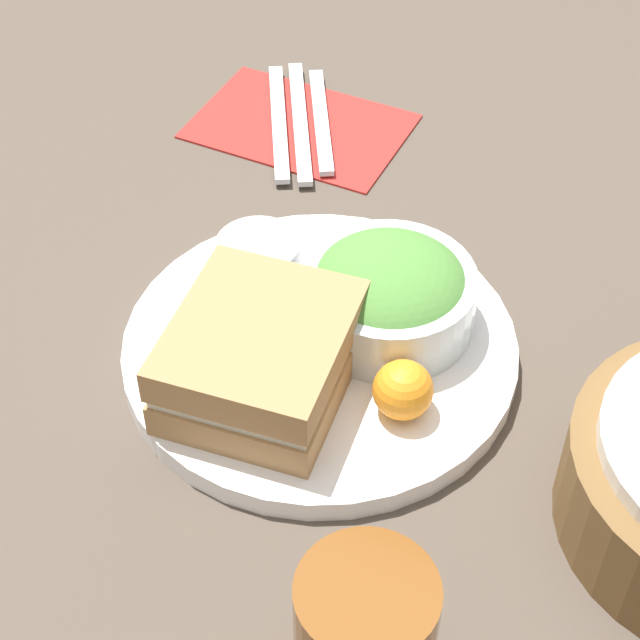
{
  "coord_description": "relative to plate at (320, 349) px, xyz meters",
  "views": [
    {
      "loc": [
        0.44,
        0.21,
        0.53
      ],
      "look_at": [
        0.0,
        0.0,
        0.04
      ],
      "focal_mm": 60.0,
      "sensor_mm": 36.0,
      "label": 1
    }
  ],
  "objects": [
    {
      "name": "ground_plane",
      "position": [
        0.0,
        0.0,
        -0.01
      ],
      "size": [
        4.0,
        4.0,
        0.0
      ],
      "primitive_type": "plane",
      "color": "#4C4238"
    },
    {
      "name": "plate",
      "position": [
        0.0,
        0.0,
        0.0
      ],
      "size": [
        0.26,
        0.26,
        0.02
      ],
      "primitive_type": "cylinder",
      "color": "white",
      "rests_on": "ground_plane"
    },
    {
      "name": "sandwich",
      "position": [
        0.05,
        -0.02,
        0.04
      ],
      "size": [
        0.13,
        0.12,
        0.06
      ],
      "color": "#A37A4C",
      "rests_on": "plate"
    },
    {
      "name": "salad_bowl",
      "position": [
        -0.04,
        0.03,
        0.03
      ],
      "size": [
        0.12,
        0.12,
        0.06
      ],
      "color": "silver",
      "rests_on": "plate"
    },
    {
      "name": "dressing_cup",
      "position": [
        -0.04,
        -0.07,
        0.02
      ],
      "size": [
        0.06,
        0.06,
        0.03
      ],
      "primitive_type": "cylinder",
      "color": "#B7B7BC",
      "rests_on": "plate"
    },
    {
      "name": "orange_wedge",
      "position": [
        0.03,
        0.07,
        0.03
      ],
      "size": [
        0.04,
        0.04,
        0.04
      ],
      "primitive_type": "sphere",
      "color": "orange",
      "rests_on": "plate"
    },
    {
      "name": "napkin",
      "position": [
        -0.23,
        -0.13,
        -0.01
      ],
      "size": [
        0.12,
        0.18,
        0.0
      ],
      "primitive_type": "cube",
      "color": "#B22823",
      "rests_on": "ground_plane"
    },
    {
      "name": "fork",
      "position": [
        -0.22,
        -0.15,
        -0.0
      ],
      "size": [
        0.15,
        0.09,
        0.01
      ],
      "primitive_type": "cube",
      "rotation": [
        0.0,
        0.0,
        3.65
      ],
      "color": "silver",
      "rests_on": "napkin"
    },
    {
      "name": "knife",
      "position": [
        -0.23,
        -0.13,
        -0.0
      ],
      "size": [
        0.16,
        0.1,
        0.01
      ],
      "primitive_type": "cube",
      "rotation": [
        0.0,
        0.0,
        3.65
      ],
      "color": "silver",
      "rests_on": "napkin"
    },
    {
      "name": "spoon",
      "position": [
        -0.24,
        -0.12,
        -0.0
      ],
      "size": [
        0.14,
        0.08,
        0.01
      ],
      "primitive_type": "cube",
      "rotation": [
        0.0,
        0.0,
        3.65
      ],
      "color": "silver",
      "rests_on": "napkin"
    }
  ]
}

